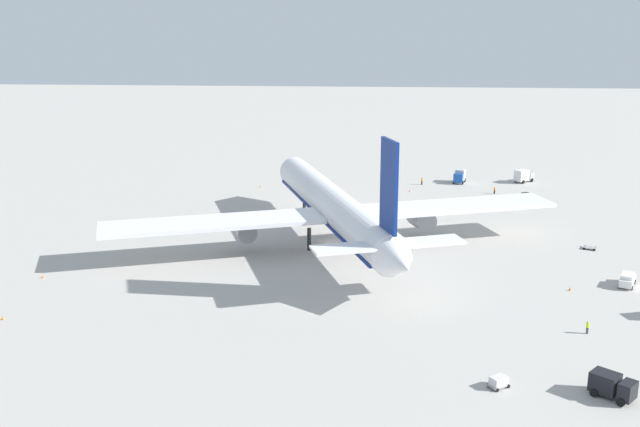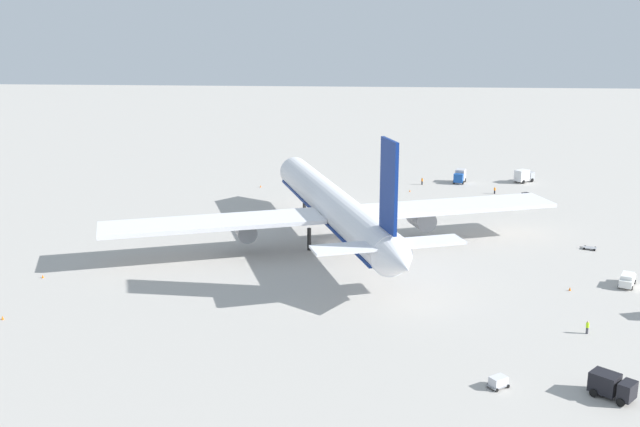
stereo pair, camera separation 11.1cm
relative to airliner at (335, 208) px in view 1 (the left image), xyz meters
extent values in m
plane|color=#ADA8A0|center=(1.25, 0.54, -6.83)|extent=(600.00, 600.00, 0.00)
cylinder|color=white|center=(1.25, 0.54, 0.21)|extent=(59.42, 25.76, 6.22)
cone|color=white|center=(32.30, 11.30, 0.21)|extent=(6.70, 7.39, 6.10)
cone|color=white|center=(-30.38, -10.43, 0.21)|extent=(7.81, 7.62, 5.91)
cube|color=navy|center=(-25.55, -8.75, 9.86)|extent=(5.83, 2.44, 13.07)
cube|color=white|center=(-27.99, -3.24, 1.46)|extent=(7.48, 11.03, 0.36)
cube|color=white|center=(-24.05, -14.59, 1.46)|extent=(7.48, 11.03, 0.36)
cube|color=white|center=(-8.72, 20.05, -0.72)|extent=(20.68, 38.08, 0.70)
cylinder|color=slate|center=(-5.95, 15.11, -2.72)|extent=(6.13, 4.87, 3.30)
cube|color=white|center=(5.49, -20.96, -0.72)|extent=(20.68, 38.08, 0.70)
cylinder|color=slate|center=(4.61, -15.37, -2.93)|extent=(6.66, 5.40, 3.72)
cylinder|color=black|center=(21.34, 7.50, -4.87)|extent=(0.70, 0.70, 3.94)
cylinder|color=black|center=(-3.29, 4.37, -4.87)|extent=(0.70, 0.70, 3.94)
cylinder|color=black|center=(0.06, -5.29, -4.87)|extent=(0.70, 0.70, 3.94)
cube|color=navy|center=(1.25, 0.54, -1.50)|extent=(57.03, 24.68, 0.50)
cube|color=#999EA5|center=(56.30, -44.70, -5.42)|extent=(2.71, 2.65, 1.92)
cube|color=silver|center=(54.44, -42.58, -5.04)|extent=(3.81, 3.90, 2.68)
cube|color=black|center=(56.66, -45.11, -4.94)|extent=(1.46, 1.30, 0.85)
cylinder|color=black|center=(57.04, -43.84, -6.38)|extent=(0.82, 0.87, 0.90)
cylinder|color=black|center=(55.36, -45.32, -6.38)|extent=(0.82, 0.87, 0.90)
cylinder|color=black|center=(54.83, -41.33, -6.38)|extent=(0.82, 0.87, 0.90)
cylinder|color=black|center=(53.15, -42.81, -6.38)|extent=(0.82, 0.87, 0.90)
cube|color=#194CA5|center=(51.52, -27.00, -5.34)|extent=(1.94, 2.48, 2.09)
cube|color=#B2B2B7|center=(53.87, -27.71, -5.01)|extent=(3.34, 2.90, 2.76)
cube|color=black|center=(51.06, -26.86, -4.81)|extent=(0.60, 1.77, 0.92)
cylinder|color=black|center=(51.33, -28.08, -6.38)|extent=(0.95, 0.55, 0.90)
cylinder|color=black|center=(51.96, -26.00, -6.38)|extent=(0.95, 0.55, 0.90)
cylinder|color=black|center=(54.13, -28.93, -6.38)|extent=(0.95, 0.55, 0.90)
cylinder|color=black|center=(54.76, -26.84, -6.38)|extent=(0.95, 0.55, 0.90)
cube|color=black|center=(30.90, -39.36, -5.19)|extent=(2.55, 2.35, 2.39)
cube|color=#B2B2B7|center=(29.51, -37.09, -5.45)|extent=(3.37, 3.70, 1.88)
cube|color=black|center=(31.17, -39.80, -4.59)|extent=(1.54, 0.98, 1.05)
cylinder|color=black|center=(31.71, -38.69, -6.38)|extent=(0.73, 0.92, 0.90)
cylinder|color=black|center=(29.93, -39.78, -6.38)|extent=(0.73, 0.92, 0.90)
cylinder|color=black|center=(30.07, -36.00, -6.38)|extent=(0.73, 0.92, 0.90)
cylinder|color=black|center=(28.29, -37.09, -6.38)|extent=(0.73, 0.92, 0.90)
cube|color=black|center=(-54.04, -33.73, -5.41)|extent=(2.59, 2.49, 1.94)
cube|color=black|center=(-52.45, -31.85, -5.31)|extent=(3.54, 3.61, 2.15)
cube|color=black|center=(-54.35, -34.10, -4.93)|extent=(1.48, 1.27, 0.85)
cylinder|color=black|center=(-53.10, -34.35, -6.38)|extent=(0.81, 0.88, 0.90)
cylinder|color=black|center=(-54.81, -32.91, -6.38)|extent=(0.81, 0.88, 0.90)
cylinder|color=black|center=(-51.21, -32.11, -6.38)|extent=(0.81, 0.88, 0.90)
cylinder|color=black|center=(-52.91, -30.67, -6.38)|extent=(0.81, 0.88, 0.90)
cube|color=white|center=(-17.61, -45.18, -5.96)|extent=(5.05, 3.68, 1.10)
cube|color=white|center=(-17.82, -45.08, -5.14)|extent=(3.43, 2.79, 0.55)
cylinder|color=black|center=(-15.81, -45.00, -6.51)|extent=(0.67, 0.47, 0.64)
cylinder|color=black|center=(-16.60, -46.68, -6.51)|extent=(0.67, 0.47, 0.64)
cylinder|color=black|center=(-18.62, -43.68, -6.51)|extent=(0.67, 0.47, 0.64)
cylinder|color=black|center=(-19.41, -45.36, -6.51)|extent=(0.67, 0.47, 0.64)
cube|color=gray|center=(-51.53, -20.75, -6.56)|extent=(2.44, 2.62, 0.15)
cylinder|color=#333338|center=(-52.37, -19.61, -6.56)|extent=(0.42, 0.53, 0.08)
cube|color=silver|center=(-51.53, -20.75, -6.02)|extent=(2.12, 2.25, 0.93)
cylinder|color=black|center=(-52.60, -20.48, -6.63)|extent=(0.33, 0.39, 0.40)
cylinder|color=black|center=(-51.47, -19.66, -6.63)|extent=(0.33, 0.39, 0.40)
cylinder|color=black|center=(-51.60, -21.85, -6.63)|extent=(0.33, 0.39, 0.40)
cylinder|color=black|center=(-50.47, -21.02, -6.63)|extent=(0.33, 0.39, 0.40)
cube|color=gray|center=(0.65, -44.54, -6.56)|extent=(2.14, 2.60, 0.15)
cylinder|color=#333338|center=(1.18, -43.23, -6.56)|extent=(0.30, 0.59, 0.08)
cylinder|color=black|center=(0.32, -43.49, -6.63)|extent=(0.26, 0.42, 0.40)
cylinder|color=black|center=(1.61, -44.02, -6.63)|extent=(0.26, 0.42, 0.40)
cylinder|color=black|center=(-0.32, -45.07, -6.63)|extent=(0.26, 0.42, 0.40)
cylinder|color=black|center=(0.98, -45.59, -6.63)|extent=(0.26, 0.42, 0.40)
cylinder|color=black|center=(50.34, -18.24, -6.41)|extent=(0.41, 0.41, 0.85)
cylinder|color=orange|center=(50.34, -18.24, -5.67)|extent=(0.52, 0.52, 0.64)
sphere|color=#8C6647|center=(50.34, -18.24, -5.23)|extent=(0.23, 0.23, 0.23)
cylinder|color=#3F3F47|center=(-36.08, -34.41, -6.40)|extent=(0.43, 0.43, 0.86)
cylinder|color=#B2F219|center=(-36.08, -34.41, -5.65)|extent=(0.54, 0.54, 0.65)
sphere|color=tan|center=(-36.08, -34.41, -5.21)|extent=(0.23, 0.23, 0.23)
cylinder|color=black|center=(42.05, -34.27, -6.44)|extent=(0.38, 0.38, 0.79)
cylinder|color=orange|center=(42.05, -34.27, -5.74)|extent=(0.47, 0.47, 0.59)
sphere|color=beige|center=(42.05, -34.27, -5.34)|extent=(0.21, 0.21, 0.21)
cone|color=orange|center=(-37.16, 42.86, -6.56)|extent=(0.36, 0.36, 0.55)
cone|color=orange|center=(44.65, 20.16, -6.56)|extent=(0.36, 0.36, 0.55)
cone|color=orange|center=(42.45, -15.00, -6.56)|extent=(0.36, 0.36, 0.55)
cone|color=orange|center=(-20.68, 44.57, -6.56)|extent=(0.36, 0.36, 0.55)
cone|color=orange|center=(-20.31, -36.08, -6.56)|extent=(0.36, 0.36, 0.55)
camera|label=1|loc=(-128.01, -6.58, 33.02)|focal=42.27mm
camera|label=2|loc=(-128.00, -6.69, 33.02)|focal=42.27mm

